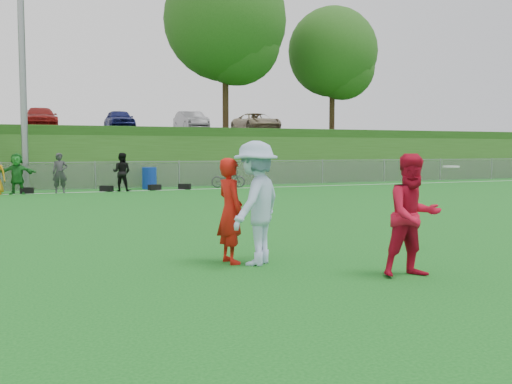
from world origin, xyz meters
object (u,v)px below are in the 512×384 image
player_red_left (230,211)px  recycling_bin (149,178)px  player_blue (256,203)px  bicycle (228,179)px  frisbee (451,167)px  player_red_center (413,215)px

player_red_left → recycling_bin: player_red_left is taller
player_blue → bicycle: player_blue is taller
player_blue → frisbee: (3.83, -0.06, 0.54)m
player_red_left → player_red_center: size_ratio=0.96×
frisbee → bicycle: bearing=83.8°
player_red_center → recycling_bin: 19.68m
player_red_left → player_red_center: (2.10, -1.93, 0.04)m
recycling_bin → bicycle: recycling_bin is taller
player_red_center → recycling_bin: (0.24, 19.68, -0.38)m
player_red_left → bicycle: player_red_left is taller
frisbee → recycling_bin: bearing=95.8°
player_red_left → recycling_bin: size_ratio=1.68×
player_red_left → player_blue: (0.34, -0.26, 0.14)m
player_red_left → bicycle: (6.10, 17.37, -0.42)m
player_red_center → recycling_bin: size_ratio=1.76×
frisbee → bicycle: frisbee is taller
player_red_center → player_blue: player_blue is taller
player_red_center → player_red_left: bearing=143.2°
player_red_left → recycling_bin: 17.90m
player_blue → bicycle: size_ratio=1.22×
player_red_center → player_blue: (-1.76, 1.68, 0.10)m
player_red_left → player_red_center: 2.86m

